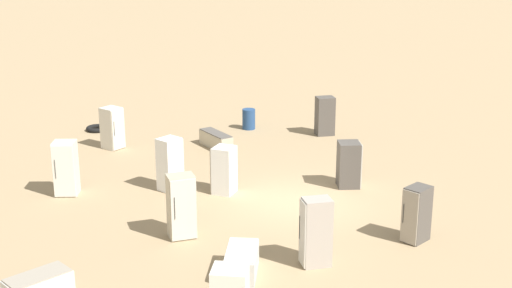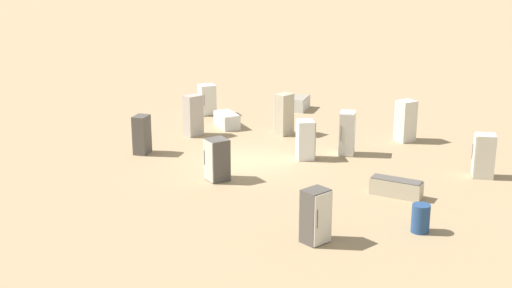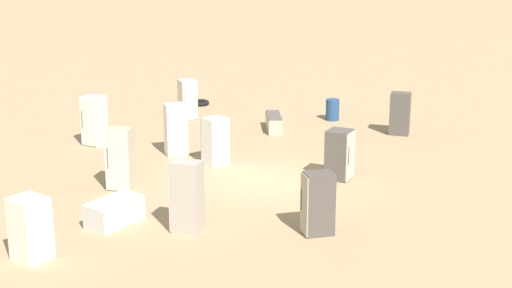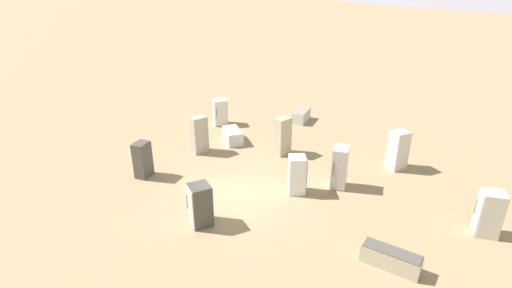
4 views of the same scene
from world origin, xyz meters
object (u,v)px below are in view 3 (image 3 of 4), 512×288
object	(u,v)px
discarded_fridge_3	(215,141)
scrap_tire	(199,103)
discarded_fridge_12	(176,129)
discarded_fridge_0	(340,155)
discarded_fridge_5	(120,159)
discarded_fridge_6	(274,122)
discarded_fridge_8	(400,114)
discarded_fridge_4	(187,197)
discarded_fridge_7	(318,204)
discarded_fridge_10	(94,121)
discarded_fridge_11	(188,99)
rusty_barrel	(332,110)
discarded_fridge_2	(30,228)
discarded_fridge_9	(115,212)

from	to	relation	value
discarded_fridge_3	scrap_tire	bearing A→B (deg)	59.08
discarded_fridge_12	discarded_fridge_3	bearing A→B (deg)	31.63
discarded_fridge_0	discarded_fridge_5	world-z (taller)	discarded_fridge_5
discarded_fridge_0	discarded_fridge_3	bearing A→B (deg)	-85.08
discarded_fridge_0	discarded_fridge_6	distance (m)	6.69
discarded_fridge_0	scrap_tire	distance (m)	12.55
discarded_fridge_0	discarded_fridge_6	size ratio (longest dim) A/B	0.84
discarded_fridge_3	discarded_fridge_8	world-z (taller)	discarded_fridge_8
discarded_fridge_4	scrap_tire	world-z (taller)	discarded_fridge_4
discarded_fridge_7	discarded_fridge_10	xyz separation A→B (m)	(10.22, -5.52, 0.10)
discarded_fridge_7	discarded_fridge_10	size ratio (longest dim) A/B	0.89
discarded_fridge_3	discarded_fridge_11	xyz separation A→B (m)	(3.85, -5.85, 0.04)
discarded_fridge_4	discarded_fridge_8	size ratio (longest dim) A/B	1.12
discarded_fridge_6	rusty_barrel	distance (m)	3.13
discarded_fridge_12	scrap_tire	xyz separation A→B (m)	(2.85, -8.02, -0.83)
discarded_fridge_6	discarded_fridge_11	bearing A→B (deg)	147.36
discarded_fridge_10	rusty_barrel	xyz separation A→B (m)	(-7.34, -7.04, -0.47)
discarded_fridge_2	discarded_fridge_9	xyz separation A→B (m)	(-0.64, -2.63, -0.42)
discarded_fridge_10	discarded_fridge_2	bearing A→B (deg)	123.22
discarded_fridge_5	discarded_fridge_7	world-z (taller)	discarded_fridge_5
discarded_fridge_6	scrap_tire	size ratio (longest dim) A/B	1.96
discarded_fridge_7	rusty_barrel	distance (m)	12.89
discarded_fridge_4	discarded_fridge_9	size ratio (longest dim) A/B	1.12
discarded_fridge_5	discarded_fridge_12	world-z (taller)	discarded_fridge_5
discarded_fridge_6	discarded_fridge_12	xyz separation A→B (m)	(2.09, 4.61, 0.61)
discarded_fridge_3	discarded_fridge_7	xyz separation A→B (m)	(-4.96, 4.77, 0.01)
discarded_fridge_12	scrap_tire	world-z (taller)	discarded_fridge_12
discarded_fridge_4	discarded_fridge_11	size ratio (longest dim) A/B	1.11
discarded_fridge_4	discarded_fridge_12	bearing A→B (deg)	25.50
discarded_fridge_8	rusty_barrel	distance (m)	3.45
discarded_fridge_5	discarded_fridge_8	world-z (taller)	discarded_fridge_5
discarded_fridge_7	discarded_fridge_2	bearing A→B (deg)	87.65
discarded_fridge_2	discarded_fridge_12	xyz separation A→B (m)	(0.84, -9.24, 0.15)
discarded_fridge_3	discarded_fridge_7	world-z (taller)	discarded_fridge_7
discarded_fridge_6	discarded_fridge_7	xyz separation A→B (m)	(-4.65, 9.99, 0.50)
discarded_fridge_11	discarded_fridge_9	bearing A→B (deg)	63.67
discarded_fridge_0	discarded_fridge_5	bearing A→B (deg)	-55.08
discarded_fridge_5	discarded_fridge_10	world-z (taller)	discarded_fridge_5
discarded_fridge_0	discarded_fridge_2	world-z (taller)	discarded_fridge_0
discarded_fridge_0	discarded_fridge_11	xyz separation A→B (m)	(8.21, -5.94, 0.05)
discarded_fridge_0	discarded_fridge_11	distance (m)	10.14
discarded_fridge_3	discarded_fridge_12	bearing A→B (deg)	102.04
discarded_fridge_6	discarded_fridge_9	size ratio (longest dim) A/B	1.13
discarded_fridge_3	discarded_fridge_10	size ratio (longest dim) A/B	0.88
discarded_fridge_6	discarded_fridge_12	bearing A→B (deg)	-138.38
discarded_fridge_5	discarded_fridge_3	bearing A→B (deg)	-125.37
discarded_fridge_11	discarded_fridge_0	bearing A→B (deg)	101.07
discarded_fridge_2	discarded_fridge_11	xyz separation A→B (m)	(2.92, -14.48, 0.08)
discarded_fridge_9	discarded_fridge_2	bearing A→B (deg)	-89.51
discarded_fridge_7	rusty_barrel	bearing A→B (deg)	-22.69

